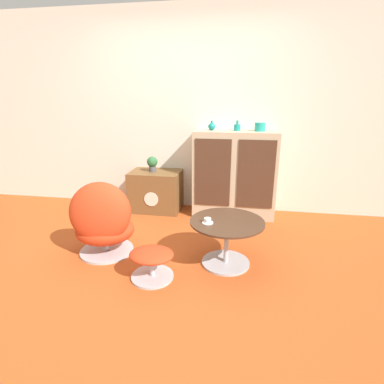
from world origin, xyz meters
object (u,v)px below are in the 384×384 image
egg_chair (103,222)px  ottoman (152,259)px  vase_inner_left (237,127)px  potted_plant (152,163)px  sideboard (234,174)px  vase_leftmost (212,126)px  tv_console (156,191)px  teacup (208,221)px  vase_inner_right (260,127)px  coffee_table (227,236)px

egg_chair → ottoman: bearing=-28.3°
vase_inner_left → potted_plant: 1.20m
sideboard → vase_inner_left: (0.01, 0.00, 0.59)m
vase_leftmost → vase_inner_left: size_ratio=0.94×
tv_console → vase_leftmost: bearing=1.4°
tv_console → ottoman: bearing=-75.2°
tv_console → potted_plant: potted_plant is taller
egg_chair → vase_inner_left: vase_inner_left is taller
potted_plant → teacup: size_ratio=2.01×
vase_leftmost → vase_inner_left: vase_inner_left is taller
vase_inner_right → teacup: bearing=-109.0°
coffee_table → vase_inner_right: (0.30, 1.28, 0.87)m
potted_plant → vase_inner_left: bearing=0.9°
ottoman → teacup: size_ratio=3.84×
vase_inner_left → ottoman: bearing=-111.5°
vase_leftmost → potted_plant: bearing=-178.7°
egg_chair → coffee_table: (1.19, 0.03, -0.06)m
egg_chair → vase_inner_right: size_ratio=6.01×
egg_chair → vase_inner_right: vase_inner_right is taller
ottoman → teacup: bearing=30.2°
vase_inner_left → vase_inner_right: bearing=0.0°
vase_inner_right → coffee_table: bearing=-103.1°
teacup → tv_console: bearing=122.9°
vase_inner_left → egg_chair: bearing=-133.0°
coffee_table → vase_inner_left: size_ratio=5.42×
coffee_table → vase_leftmost: size_ratio=5.77×
tv_console → vase_inner_left: vase_inner_left is taller
egg_chair → vase_inner_right: (1.49, 1.31, 0.81)m
tv_console → coffee_table: size_ratio=0.99×
tv_console → teacup: size_ratio=6.70×
vase_inner_right → egg_chair: bearing=-138.8°
ottoman → vase_inner_right: 2.10m
potted_plant → teacup: bearing=-55.9°
egg_chair → vase_leftmost: bearing=55.4°
potted_plant → coffee_table: bearing=-49.6°
sideboard → coffee_table: bearing=-90.7°
vase_inner_left → coffee_table: bearing=-91.1°
sideboard → egg_chair: size_ratio=1.42×
egg_chair → vase_leftmost: size_ratio=6.62×
sideboard → potted_plant: (-1.09, -0.01, 0.11)m
egg_chair → potted_plant: (0.12, 1.29, 0.31)m
coffee_table → ottoman: bearing=-151.2°
vase_leftmost → potted_plant: 0.93m
sideboard → egg_chair: sideboard is taller
tv_console → ottoman: (0.42, -1.60, -0.09)m
sideboard → potted_plant: size_ratio=5.45×
teacup → vase_inner_right: bearing=71.0°
vase_inner_right → teacup: (-0.47, -1.36, -0.70)m
vase_inner_left → vase_inner_right: size_ratio=0.97×
teacup → coffee_table: bearing=25.1°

